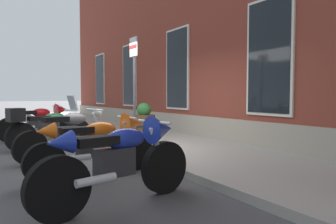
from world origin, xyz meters
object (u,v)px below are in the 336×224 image
motorcycle_orange_sport (100,142)px  parking_sign (134,75)px  motorcycle_blue_sport (124,157)px  motorcycle_green_touring (47,127)px  barrel_planter (144,122)px  motorcycle_red_sport (40,120)px  motorcycle_grey_naked (70,135)px

motorcycle_orange_sport → parking_sign: 2.67m
motorcycle_blue_sport → parking_sign: 3.85m
motorcycle_green_touring → motorcycle_blue_sport: (4.41, 0.06, 0.02)m
motorcycle_green_touring → parking_sign: parking_sign is taller
motorcycle_blue_sport → barrel_planter: (-4.45, 2.56, -0.04)m
motorcycle_orange_sport → parking_sign: parking_sign is taller
motorcycle_red_sport → motorcycle_green_touring: 1.78m
motorcycle_grey_naked → barrel_planter: bearing=121.7°
motorcycle_grey_naked → barrel_planter: 2.85m
motorcycle_grey_naked → barrel_planter: barrel_planter is taller
motorcycle_green_touring → motorcycle_orange_sport: motorcycle_green_touring is taller
motorcycle_grey_naked → motorcycle_orange_sport: size_ratio=1.01×
motorcycle_green_touring → barrel_planter: (-0.04, 2.62, -0.02)m
motorcycle_orange_sport → barrel_planter: (-3.06, 2.36, -0.02)m
motorcycle_orange_sport → motorcycle_blue_sport: size_ratio=1.02×
motorcycle_blue_sport → motorcycle_green_touring: bearing=-179.2°
motorcycle_grey_naked → barrel_planter: size_ratio=2.26×
motorcycle_green_touring → barrel_planter: size_ratio=2.15×
motorcycle_red_sport → motorcycle_orange_sport: 4.79m
motorcycle_red_sport → motorcycle_grey_naked: bearing=0.7°
motorcycle_red_sport → barrel_planter: (1.73, 2.46, -0.04)m
motorcycle_red_sport → parking_sign: size_ratio=0.86×
motorcycle_grey_naked → motorcycle_green_touring: bearing=-172.6°
motorcycle_red_sport → motorcycle_green_touring: motorcycle_green_touring is taller
barrel_planter → parking_sign: bearing=-36.1°
motorcycle_green_touring → motorcycle_blue_sport: 4.41m
motorcycle_red_sport → motorcycle_blue_sport: 6.18m
barrel_planter → motorcycle_grey_naked: bearing=-58.3°
motorcycle_red_sport → motorcycle_grey_naked: size_ratio=1.01×
motorcycle_green_touring → motorcycle_orange_sport: size_ratio=0.96×
motorcycle_green_touring → motorcycle_blue_sport: bearing=0.8°
motorcycle_grey_naked → motorcycle_orange_sport: (1.56, 0.07, 0.05)m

